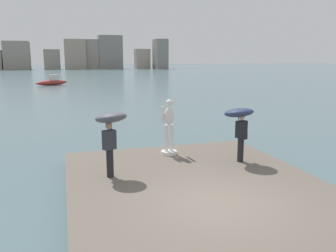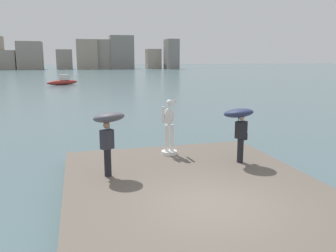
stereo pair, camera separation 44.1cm
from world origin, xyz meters
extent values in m
plane|color=#4C666B|center=(0.00, 40.00, 0.00)|extent=(400.00, 400.00, 0.00)
cube|color=#60564C|center=(0.00, 1.52, 0.20)|extent=(7.48, 9.05, 0.40)
cylinder|color=white|center=(0.10, 4.76, 0.47)|extent=(0.60, 0.60, 0.13)
cylinder|color=white|center=(0.00, 4.76, 1.04)|extent=(0.15, 0.15, 1.02)
cylinder|color=white|center=(0.20, 4.76, 1.04)|extent=(0.15, 0.15, 1.02)
ellipsoid|color=white|center=(0.10, 4.76, 1.89)|extent=(0.38, 0.26, 0.66)
sphere|color=white|center=(0.10, 4.76, 2.40)|extent=(0.24, 0.24, 0.24)
cylinder|color=white|center=(-0.14, 4.76, 1.95)|extent=(0.10, 0.10, 0.62)
cylinder|color=white|center=(0.32, 5.03, 2.35)|extent=(0.10, 0.59, 0.40)
cylinder|color=black|center=(-2.40, 2.81, 0.84)|extent=(0.22, 0.22, 0.88)
cube|color=#2D2D38|center=(-2.40, 2.81, 1.58)|extent=(0.45, 0.39, 0.60)
sphere|color=#A87A5B|center=(-2.40, 2.81, 2.02)|extent=(0.21, 0.21, 0.21)
cylinder|color=#262626|center=(-2.32, 2.90, 1.90)|extent=(0.02, 0.02, 0.54)
ellipsoid|color=#4C4C56|center=(-2.32, 2.90, 2.25)|extent=(1.33, 1.34, 0.47)
cylinder|color=black|center=(2.26, 3.10, 0.84)|extent=(0.22, 0.22, 0.88)
cube|color=black|center=(2.26, 3.10, 1.58)|extent=(0.44, 0.35, 0.60)
sphere|color=beige|center=(2.26, 3.10, 2.02)|extent=(0.21, 0.21, 0.21)
cylinder|color=#262626|center=(2.14, 3.10, 1.86)|extent=(0.02, 0.02, 0.47)
ellipsoid|color=navy|center=(2.14, 3.10, 2.17)|extent=(1.31, 1.33, 0.47)
cube|color=black|center=(2.46, 3.20, 1.30)|extent=(0.20, 0.16, 0.24)
ellipsoid|color=#9E2D28|center=(-5.32, 48.54, 0.38)|extent=(4.94, 3.51, 0.77)
cube|color=beige|center=(-4.99, 48.74, 1.15)|extent=(1.53, 1.31, 0.86)
cube|color=gray|center=(-19.17, 130.90, 5.03)|extent=(8.65, 7.85, 10.05)
cube|color=gray|center=(-7.15, 130.93, 3.64)|extent=(5.71, 6.30, 7.27)
cube|color=gray|center=(1.13, 129.73, 5.48)|extent=(7.65, 7.23, 10.96)
cube|color=gray|center=(9.44, 131.11, 5.50)|extent=(9.14, 7.75, 11.01)
cube|color=gray|center=(14.31, 130.27, 6.31)|extent=(8.90, 6.79, 12.62)
cube|color=#A89989|center=(26.86, 129.90, 3.82)|extent=(5.60, 4.91, 7.65)
cube|color=gray|center=(32.91, 124.75, 5.62)|extent=(4.44, 7.50, 11.24)
camera|label=1|loc=(-3.65, -7.63, 4.03)|focal=37.22mm
camera|label=2|loc=(-3.23, -7.75, 4.03)|focal=37.22mm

